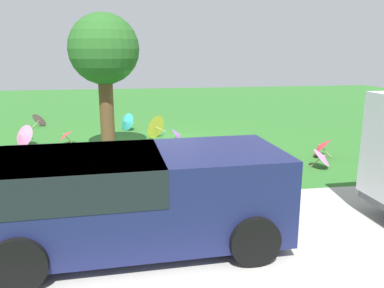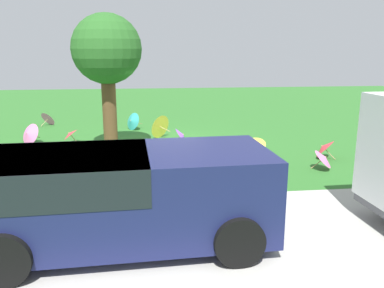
{
  "view_description": "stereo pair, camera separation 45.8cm",
  "coord_description": "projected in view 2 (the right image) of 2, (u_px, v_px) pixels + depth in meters",
  "views": [
    {
      "loc": [
        0.98,
        12.54,
        3.09
      ],
      "look_at": [
        -0.69,
        2.3,
        0.6
      ],
      "focal_mm": 36.95,
      "sensor_mm": 36.0,
      "label": 1
    },
    {
      "loc": [
        0.52,
        12.61,
        3.09
      ],
      "look_at": [
        -0.69,
        2.3,
        0.6
      ],
      "focal_mm": 36.95,
      "sensor_mm": 36.0,
      "label": 2
    }
  ],
  "objects": [
    {
      "name": "parasol_teal_0",
      "position": [
        132.0,
        121.0,
        15.53
      ],
      "size": [
        0.76,
        0.77,
        0.7
      ],
      "color": "tan",
      "rests_on": "ground"
    },
    {
      "name": "parasol_red_3",
      "position": [
        324.0,
        147.0,
        11.44
      ],
      "size": [
        0.84,
        0.87,
        0.62
      ],
      "color": "tan",
      "rests_on": "ground"
    },
    {
      "name": "parasol_yellow_1",
      "position": [
        254.0,
        144.0,
        11.57
      ],
      "size": [
        0.92,
        0.91,
        0.63
      ],
      "color": "tan",
      "rests_on": "ground"
    },
    {
      "name": "parasol_yellow_2",
      "position": [
        159.0,
        126.0,
        14.07
      ],
      "size": [
        0.84,
        0.82,
        0.86
      ],
      "color": "tan",
      "rests_on": "ground"
    },
    {
      "name": "parasol_pink_3",
      "position": [
        29.0,
        134.0,
        13.1
      ],
      "size": [
        0.87,
        0.84,
        0.73
      ],
      "color": "tan",
      "rests_on": "ground"
    },
    {
      "name": "ground",
      "position": [
        163.0,
        146.0,
        12.95
      ],
      "size": [
        40.0,
        40.0,
        0.0
      ],
      "primitive_type": "plane",
      "color": "#2D6B28"
    },
    {
      "name": "parasol_pink_2",
      "position": [
        49.0,
        118.0,
        16.46
      ],
      "size": [
        0.8,
        0.75,
        0.61
      ],
      "color": "tan",
      "rests_on": "ground"
    },
    {
      "name": "parasol_pink_1",
      "position": [
        324.0,
        158.0,
        10.32
      ],
      "size": [
        0.7,
        0.75,
        0.56
      ],
      "color": "tan",
      "rests_on": "ground"
    },
    {
      "name": "park_bench",
      "position": [
        194.0,
        158.0,
        9.8
      ],
      "size": [
        1.62,
        0.55,
        0.9
      ],
      "color": "navy",
      "rests_on": "ground"
    },
    {
      "name": "road_strip",
      "position": [
        181.0,
        236.0,
        6.69
      ],
      "size": [
        40.0,
        3.8,
        0.01
      ],
      "primitive_type": "cube",
      "color": "#B2AFA8",
      "rests_on": "ground"
    },
    {
      "name": "shade_tree",
      "position": [
        107.0,
        52.0,
        11.47
      ],
      "size": [
        2.04,
        2.04,
        4.13
      ],
      "color": "brown",
      "rests_on": "ground"
    },
    {
      "name": "parasol_red_1",
      "position": [
        70.0,
        134.0,
        13.23
      ],
      "size": [
        0.55,
        0.61,
        0.54
      ],
      "color": "tan",
      "rests_on": "ground"
    },
    {
      "name": "parasol_purple_0",
      "position": [
        182.0,
        135.0,
        13.31
      ],
      "size": [
        0.61,
        0.65,
        0.55
      ],
      "color": "tan",
      "rests_on": "ground"
    },
    {
      "name": "van_dark",
      "position": [
        115.0,
        191.0,
        6.23
      ],
      "size": [
        4.67,
        2.28,
        1.53
      ],
      "color": "#191E4C",
      "rests_on": "ground"
    }
  ]
}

